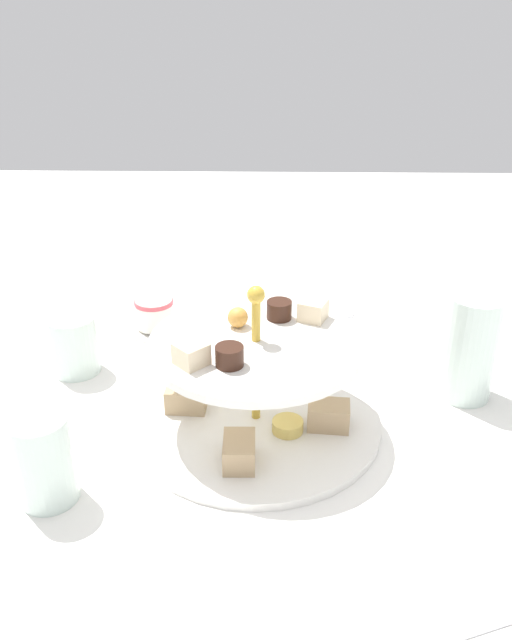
{
  "coord_description": "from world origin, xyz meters",
  "views": [
    {
      "loc": [
        0.01,
        -0.63,
        0.47
      ],
      "look_at": [
        0.0,
        0.0,
        0.14
      ],
      "focal_mm": 36.35,
      "sensor_mm": 36.0,
      "label": 1
    }
  ],
  "objects_px": {
    "tiered_serving_stand": "(256,389)",
    "butter_knife_right": "(302,308)",
    "water_glass_short_left": "(74,344)",
    "teacup_with_saucer": "(155,315)",
    "water_glass_tall_right": "(470,347)",
    "water_glass_mid_back": "(44,459)"
  },
  "relations": [
    {
      "from": "water_glass_short_left",
      "to": "teacup_with_saucer",
      "type": "xyz_separation_m",
      "value": [
        0.09,
        0.12,
        -0.02
      ]
    },
    {
      "from": "tiered_serving_stand",
      "to": "water_glass_short_left",
      "type": "bearing_deg",
      "value": 154.73
    },
    {
      "from": "butter_knife_right",
      "to": "water_glass_tall_right",
      "type": "bearing_deg",
      "value": 147.59
    },
    {
      "from": "tiered_serving_stand",
      "to": "butter_knife_right",
      "type": "relative_size",
      "value": 1.74
    },
    {
      "from": "teacup_with_saucer",
      "to": "butter_knife_right",
      "type": "distance_m",
      "value": 0.24
    },
    {
      "from": "water_glass_mid_back",
      "to": "teacup_with_saucer",
      "type": "bearing_deg",
      "value": 82.37
    },
    {
      "from": "tiered_serving_stand",
      "to": "teacup_with_saucer",
      "type": "relative_size",
      "value": 3.29
    },
    {
      "from": "water_glass_short_left",
      "to": "butter_knife_right",
      "type": "height_order",
      "value": "water_glass_short_left"
    },
    {
      "from": "butter_knife_right",
      "to": "water_glass_mid_back",
      "type": "relative_size",
      "value": 1.74
    },
    {
      "from": "butter_knife_right",
      "to": "water_glass_mid_back",
      "type": "distance_m",
      "value": 0.53
    },
    {
      "from": "water_glass_tall_right",
      "to": "water_glass_mid_back",
      "type": "distance_m",
      "value": 0.51
    },
    {
      "from": "teacup_with_saucer",
      "to": "butter_knife_right",
      "type": "bearing_deg",
      "value": 18.79
    },
    {
      "from": "teacup_with_saucer",
      "to": "butter_knife_right",
      "type": "relative_size",
      "value": 0.53
    },
    {
      "from": "tiered_serving_stand",
      "to": "teacup_with_saucer",
      "type": "bearing_deg",
      "value": 123.71
    },
    {
      "from": "teacup_with_saucer",
      "to": "tiered_serving_stand",
      "type": "bearing_deg",
      "value": -56.29
    },
    {
      "from": "water_glass_tall_right",
      "to": "teacup_with_saucer",
      "type": "distance_m",
      "value": 0.46
    },
    {
      "from": "tiered_serving_stand",
      "to": "water_glass_short_left",
      "type": "relative_size",
      "value": 3.65
    },
    {
      "from": "water_glass_tall_right",
      "to": "water_glass_short_left",
      "type": "xyz_separation_m",
      "value": [
        -0.51,
        0.05,
        -0.03
      ]
    },
    {
      "from": "water_glass_mid_back",
      "to": "tiered_serving_stand",
      "type": "bearing_deg",
      "value": 31.98
    },
    {
      "from": "tiered_serving_stand",
      "to": "water_glass_tall_right",
      "type": "height_order",
      "value": "tiered_serving_stand"
    },
    {
      "from": "water_glass_tall_right",
      "to": "water_glass_mid_back",
      "type": "relative_size",
      "value": 1.42
    },
    {
      "from": "water_glass_tall_right",
      "to": "tiered_serving_stand",
      "type": "bearing_deg",
      "value": -165.17
    }
  ]
}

